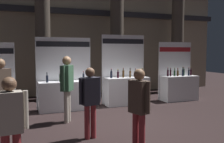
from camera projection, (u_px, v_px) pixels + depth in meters
The scene contains 10 objects.
ground_plane at pixel (117, 123), 6.75m from camera, with size 29.14×29.14×0.00m, color black.
hall_colonnade at pixel (78, 22), 10.98m from camera, with size 14.57×1.41×6.74m.
exhibitor_booth_1 at pixel (66, 92), 8.24m from camera, with size 1.86×0.66×2.43m.
exhibitor_booth_2 at pixel (126, 87), 9.12m from camera, with size 1.70×0.66×2.57m.
exhibitor_booth_3 at pixel (179, 85), 9.89m from camera, with size 1.52×0.66×2.33m.
visitor_1 at pixel (139, 104), 4.66m from camera, with size 0.33×0.51×1.63m.
visitor_3 at pixel (90, 97), 5.47m from camera, with size 0.52×0.31×1.60m.
visitor_4 at pixel (10, 121), 3.60m from camera, with size 0.51×0.29×1.59m.
visitor_6 at pixel (1, 89), 5.74m from camera, with size 0.47×0.46×1.79m.
visitor_7 at pixel (67, 83), 6.74m from camera, with size 0.41×0.49×1.82m.
Camera 1 is at (-2.41, -6.16, 1.95)m, focal length 39.51 mm.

